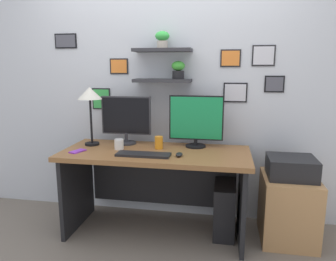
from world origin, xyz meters
name	(u,v)px	position (x,y,z in m)	size (l,w,h in m)	color
ground_plane	(156,232)	(0.00, 0.00, 0.00)	(8.00, 8.00, 0.00)	#70665B
back_wall_assembly	(165,78)	(0.00, 0.44, 1.35)	(4.40, 0.24, 2.70)	silver
desk	(157,173)	(0.00, 0.05, 0.54)	(1.60, 0.68, 0.75)	brown
monitor_left	(126,119)	(-0.32, 0.22, 0.99)	(0.46, 0.18, 0.44)	#2D2D33
monitor_right	(196,121)	(0.32, 0.22, 0.99)	(0.48, 0.18, 0.46)	black
keyboard	(143,155)	(-0.07, -0.16, 0.76)	(0.44, 0.14, 0.02)	black
computer_mouse	(179,154)	(0.22, -0.12, 0.77)	(0.06, 0.09, 0.03)	black
desk_lamp	(90,97)	(-0.62, 0.11, 1.19)	(0.22, 0.22, 0.53)	black
cell_phone	(78,151)	(-0.65, -0.14, 0.76)	(0.07, 0.14, 0.01)	purple
coffee_mug	(119,144)	(-0.33, 0.01, 0.80)	(0.08, 0.08, 0.09)	white
water_cup	(159,143)	(0.01, 0.09, 0.81)	(0.07, 0.07, 0.11)	orange
drawer_cabinet	(288,208)	(1.13, 0.09, 0.28)	(0.44, 0.50, 0.56)	tan
printer	(291,167)	(1.13, 0.09, 0.64)	(0.38, 0.34, 0.17)	black
computer_tower_right	(224,209)	(0.60, 0.09, 0.23)	(0.18, 0.40, 0.46)	black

